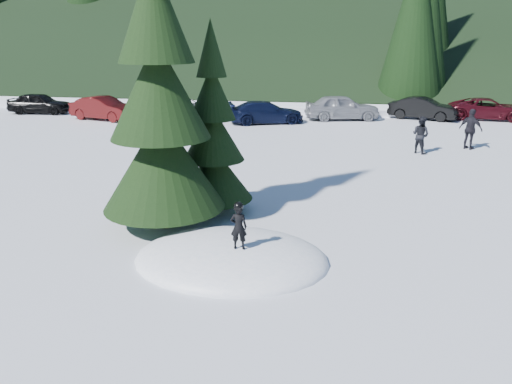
% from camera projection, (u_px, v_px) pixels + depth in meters
% --- Properties ---
extents(ground, '(200.00, 200.00, 0.00)m').
position_uv_depth(ground, '(231.00, 260.00, 11.43)').
color(ground, white).
rests_on(ground, ground).
extents(snow_mound, '(4.48, 3.52, 0.96)m').
position_uv_depth(snow_mound, '(231.00, 260.00, 11.43)').
color(snow_mound, white).
rests_on(snow_mound, ground).
extents(spruce_tall, '(3.20, 3.20, 8.60)m').
position_uv_depth(spruce_tall, '(159.00, 102.00, 12.49)').
color(spruce_tall, black).
rests_on(spruce_tall, ground).
extents(spruce_short, '(2.20, 2.20, 5.37)m').
position_uv_depth(spruce_short, '(213.00, 141.00, 14.00)').
color(spruce_short, black).
rests_on(spruce_short, ground).
extents(child_skier, '(0.38, 0.26, 0.99)m').
position_uv_depth(child_skier, '(239.00, 227.00, 10.75)').
color(child_skier, black).
rests_on(child_skier, snow_mound).
extents(adult_0, '(0.99, 0.97, 1.61)m').
position_uv_depth(adult_0, '(421.00, 135.00, 21.61)').
color(adult_0, black).
rests_on(adult_0, ground).
extents(adult_1, '(1.11, 1.01, 1.81)m').
position_uv_depth(adult_1, '(471.00, 129.00, 22.33)').
color(adult_1, black).
rests_on(adult_1, ground).
extents(car_0, '(4.10, 1.90, 1.36)m').
position_uv_depth(car_0, '(40.00, 103.00, 32.71)').
color(car_0, black).
rests_on(car_0, ground).
extents(car_1, '(4.50, 2.53, 1.40)m').
position_uv_depth(car_1, '(104.00, 108.00, 30.27)').
color(car_1, '#3E0B0B').
rests_on(car_1, ground).
extents(car_2, '(4.90, 2.52, 1.32)m').
position_uv_depth(car_2, '(184.00, 109.00, 30.42)').
color(car_2, '#505158').
rests_on(car_2, ground).
extents(car_3, '(4.77, 3.22, 1.28)m').
position_uv_depth(car_3, '(266.00, 112.00, 29.08)').
color(car_3, black).
rests_on(car_3, ground).
extents(car_4, '(4.74, 2.69, 1.52)m').
position_uv_depth(car_4, '(342.00, 107.00, 30.27)').
color(car_4, gray).
rests_on(car_4, ground).
extents(car_5, '(4.29, 2.63, 1.33)m').
position_uv_depth(car_5, '(423.00, 108.00, 30.47)').
color(car_5, black).
rests_on(car_5, ground).
extents(car_6, '(4.85, 2.67, 1.29)m').
position_uv_depth(car_6, '(488.00, 109.00, 30.41)').
color(car_6, '#370A11').
rests_on(car_6, ground).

